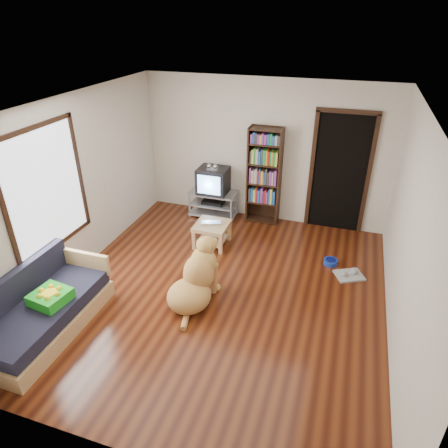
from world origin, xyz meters
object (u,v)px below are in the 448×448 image
(green_cushion, at_px, (51,297))
(tv_stand, at_px, (214,203))
(dog_bowl, at_px, (331,262))
(sofa, at_px, (43,312))
(bookshelf, at_px, (264,171))
(grey_rag, at_px, (349,275))
(crt_tv, at_px, (214,180))
(laptop, at_px, (211,224))
(coffee_table, at_px, (212,230))
(dog, at_px, (196,280))

(green_cushion, distance_m, tv_stand, 3.68)
(dog_bowl, relative_size, sofa, 0.12)
(tv_stand, relative_size, bookshelf, 0.50)
(grey_rag, xyz_separation_m, crt_tv, (-2.64, 1.30, 0.73))
(green_cushion, xyz_separation_m, sofa, (-0.12, -0.06, -0.23))
(laptop, height_order, grey_rag, laptop)
(laptop, xyz_separation_m, tv_stand, (-0.34, 1.08, -0.14))
(dog_bowl, xyz_separation_m, grey_rag, (0.30, -0.25, -0.03))
(grey_rag, bearing_deg, bookshelf, 140.87)
(coffee_table, bearing_deg, sofa, -116.94)
(tv_stand, bearing_deg, sofa, -105.02)
(tv_stand, height_order, sofa, sofa)
(laptop, bearing_deg, dog, -97.14)
(tv_stand, bearing_deg, bookshelf, 5.63)
(crt_tv, distance_m, sofa, 3.81)
(dog, bearing_deg, coffee_table, 101.43)
(grey_rag, bearing_deg, green_cushion, -146.61)
(green_cushion, distance_m, coffee_table, 2.80)
(crt_tv, bearing_deg, laptop, -72.79)
(grey_rag, xyz_separation_m, tv_stand, (-2.64, 1.28, 0.25))
(green_cushion, xyz_separation_m, crt_tv, (0.85, 3.60, 0.26))
(grey_rag, height_order, tv_stand, tv_stand)
(green_cushion, xyz_separation_m, laptop, (1.19, 2.50, -0.07))
(sofa, xyz_separation_m, dog, (1.61, 1.11, 0.08))
(bookshelf, bearing_deg, laptop, -117.54)
(tv_stand, xyz_separation_m, coffee_table, (0.34, -1.05, 0.01))
(dog_bowl, height_order, tv_stand, tv_stand)
(bookshelf, bearing_deg, dog, -96.80)
(grey_rag, distance_m, tv_stand, 2.94)
(green_cushion, height_order, tv_stand, green_cushion)
(laptop, xyz_separation_m, crt_tv, (-0.34, 1.10, 0.33))
(green_cushion, height_order, dog_bowl, green_cushion)
(green_cushion, relative_size, bookshelf, 0.23)
(dog_bowl, bearing_deg, dog, -138.65)
(laptop, height_order, dog_bowl, laptop)
(sofa, bearing_deg, green_cushion, 24.67)
(dog_bowl, relative_size, bookshelf, 0.12)
(tv_stand, distance_m, coffee_table, 1.10)
(green_cushion, height_order, dog, dog)
(bookshelf, bearing_deg, grey_rag, -39.13)
(dog_bowl, relative_size, dog, 0.19)
(crt_tv, bearing_deg, coffee_table, -72.33)
(coffee_table, bearing_deg, grey_rag, -5.75)
(grey_rag, relative_size, sofa, 0.22)
(bookshelf, distance_m, coffee_table, 1.48)
(crt_tv, height_order, coffee_table, crt_tv)
(dog_bowl, xyz_separation_m, crt_tv, (-2.34, 1.05, 0.70))
(bookshelf, bearing_deg, coffee_table, -118.16)
(sofa, distance_m, coffee_table, 2.90)
(crt_tv, height_order, bookshelf, bookshelf)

